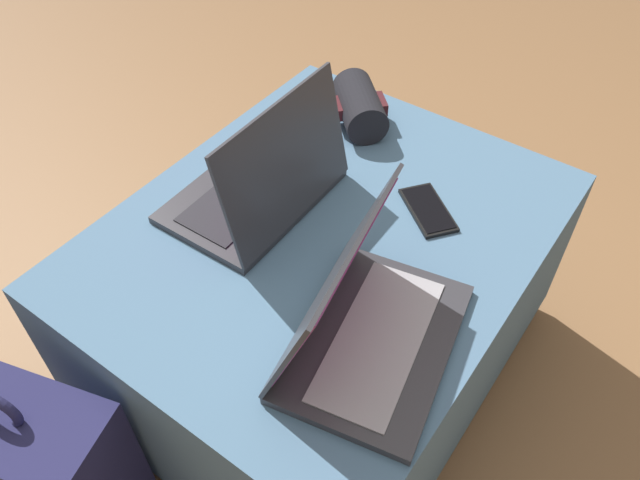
{
  "coord_description": "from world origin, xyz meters",
  "views": [
    {
      "loc": [
        -0.69,
        -0.48,
        1.31
      ],
      "look_at": [
        -0.09,
        -0.05,
        0.53
      ],
      "focal_mm": 35.0,
      "sensor_mm": 36.0,
      "label": 1
    }
  ],
  "objects_px": {
    "laptop_far": "(263,185)",
    "backpack": "(38,475)",
    "laptop_near": "(361,320)",
    "wrist_brace": "(360,106)",
    "cell_phone": "(428,210)"
  },
  "relations": [
    {
      "from": "cell_phone",
      "to": "wrist_brace",
      "type": "bearing_deg",
      "value": 96.18
    },
    {
      "from": "laptop_near",
      "to": "backpack",
      "type": "bearing_deg",
      "value": 125.53
    },
    {
      "from": "laptop_near",
      "to": "backpack",
      "type": "height_order",
      "value": "laptop_near"
    },
    {
      "from": "laptop_far",
      "to": "backpack",
      "type": "relative_size",
      "value": 0.74
    },
    {
      "from": "laptop_far",
      "to": "wrist_brace",
      "type": "bearing_deg",
      "value": 178.11
    },
    {
      "from": "wrist_brace",
      "to": "laptop_far",
      "type": "bearing_deg",
      "value": 179.35
    },
    {
      "from": "laptop_far",
      "to": "backpack",
      "type": "distance_m",
      "value": 0.67
    },
    {
      "from": "backpack",
      "to": "cell_phone",
      "type": "bearing_deg",
      "value": 49.5
    },
    {
      "from": "backpack",
      "to": "wrist_brace",
      "type": "bearing_deg",
      "value": 69.3
    },
    {
      "from": "laptop_near",
      "to": "wrist_brace",
      "type": "distance_m",
      "value": 0.59
    },
    {
      "from": "laptop_near",
      "to": "wrist_brace",
      "type": "bearing_deg",
      "value": 22.03
    },
    {
      "from": "laptop_near",
      "to": "wrist_brace",
      "type": "height_order",
      "value": "laptop_near"
    },
    {
      "from": "laptop_near",
      "to": "laptop_far",
      "type": "xyz_separation_m",
      "value": [
        0.16,
        0.33,
        0.0
      ]
    },
    {
      "from": "laptop_far",
      "to": "backpack",
      "type": "xyz_separation_m",
      "value": [
        -0.59,
        0.07,
        -0.32
      ]
    },
    {
      "from": "backpack",
      "to": "laptop_near",
      "type": "bearing_deg",
      "value": 30.96
    }
  ]
}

